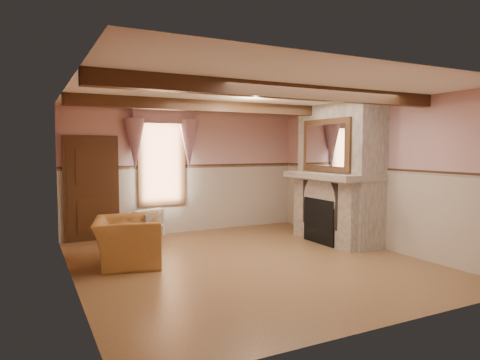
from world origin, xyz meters
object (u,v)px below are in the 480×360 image
side_table (150,240)px  oil_lamp (315,165)px  armchair (128,241)px  radiator (149,224)px  bowl (331,170)px  mantel_clock (309,166)px

side_table → oil_lamp: 3.83m
armchair → radiator: bearing=-11.1°
oil_lamp → bowl: bearing=-90.0°
radiator → mantel_clock: 3.69m
armchair → radiator: (0.86, 1.95, -0.09)m
bowl → radiator: bearing=147.4°
armchair → bowl: size_ratio=3.32×
side_table → oil_lamp: oil_lamp is taller
mantel_clock → oil_lamp: oil_lamp is taller
armchair → mantel_clock: size_ratio=4.94×
side_table → bowl: bearing=-8.7°
mantel_clock → oil_lamp: size_ratio=0.86×
radiator → side_table: bearing=-125.9°
radiator → bowl: (3.23, -2.06, 1.16)m
side_table → radiator: bearing=75.8°
bowl → mantel_clock: (0.00, 0.77, 0.06)m
mantel_clock → bowl: bearing=-90.0°
armchair → oil_lamp: (4.09, 0.44, 1.17)m
bowl → mantel_clock: mantel_clock is taller
oil_lamp → radiator: bearing=155.0°
mantel_clock → radiator: bearing=158.1°
side_table → mantel_clock: size_ratio=2.29×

